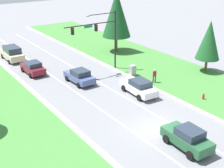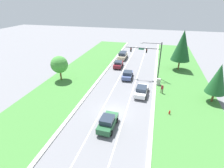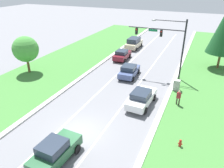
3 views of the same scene
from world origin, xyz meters
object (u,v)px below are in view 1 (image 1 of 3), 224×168
(champagne_suv, at_px, (12,53))
(conifer_near_right_tree, at_px, (209,40))
(forest_sedan, at_px, (187,138))
(slate_blue_sedan, at_px, (80,76))
(fire_hydrant, at_px, (203,97))
(traffic_signal_mast, at_px, (102,33))
(utility_cabinet, at_px, (132,71))
(pedestrian, at_px, (154,75))
(white_sedan, at_px, (139,87))
(burgundy_sedan, at_px, (33,68))
(conifer_far_right_tree, at_px, (117,14))

(champagne_suv, relative_size, conifer_near_right_tree, 0.77)
(forest_sedan, xyz_separation_m, slate_blue_sedan, (-0.26, 16.19, -0.08))
(champagne_suv, height_order, fire_hydrant, champagne_suv)
(traffic_signal_mast, xyz_separation_m, conifer_near_right_tree, (10.77, -7.48, -0.94))
(champagne_suv, xyz_separation_m, utility_cabinet, (9.96, -14.51, -0.31))
(forest_sedan, distance_m, utility_cabinet, 15.71)
(pedestrian, bearing_deg, champagne_suv, -38.99)
(white_sedan, relative_size, utility_cabinet, 3.52)
(traffic_signal_mast, relative_size, slate_blue_sedan, 1.76)
(pedestrian, bearing_deg, traffic_signal_mast, -46.49)
(white_sedan, height_order, pedestrian, pedestrian)
(burgundy_sedan, height_order, pedestrian, pedestrian)
(fire_hydrant, xyz_separation_m, conifer_far_right_tree, (2.66, 19.00, 5.39))
(champagne_suv, xyz_separation_m, conifer_near_right_tree, (18.51, -18.60, 3.09))
(burgundy_sedan, xyz_separation_m, conifer_far_right_tree, (14.05, 1.87, 4.95))
(pedestrian, xyz_separation_m, conifer_far_right_tree, (3.74, 12.76, 4.80))
(slate_blue_sedan, bearing_deg, fire_hydrant, -56.29)
(forest_sedan, height_order, conifer_near_right_tree, conifer_near_right_tree)
(conifer_near_right_tree, bearing_deg, fire_hydrant, -141.64)
(traffic_signal_mast, relative_size, burgundy_sedan, 1.82)
(champagne_suv, xyz_separation_m, pedestrian, (10.61, -17.74, -0.04))
(traffic_signal_mast, bearing_deg, slate_blue_sedan, -158.05)
(forest_sedan, bearing_deg, fire_hydrant, 35.13)
(champagne_suv, relative_size, fire_hydrant, 7.15)
(burgundy_sedan, xyz_separation_m, champagne_suv, (-0.31, 6.86, 0.20))
(traffic_signal_mast, xyz_separation_m, utility_cabinet, (2.22, -3.39, -4.35))
(traffic_signal_mast, height_order, utility_cabinet, traffic_signal_mast)
(white_sedan, bearing_deg, champagne_suv, 113.87)
(slate_blue_sedan, bearing_deg, conifer_near_right_tree, -23.44)
(pedestrian, bearing_deg, burgundy_sedan, -26.43)
(pedestrian, distance_m, fire_hydrant, 6.37)
(fire_hydrant, bearing_deg, conifer_far_right_tree, 82.04)
(slate_blue_sedan, relative_size, conifer_near_right_tree, 0.66)
(conifer_far_right_tree, bearing_deg, burgundy_sedan, -172.40)
(forest_sedan, height_order, fire_hydrant, forest_sedan)
(traffic_signal_mast, bearing_deg, pedestrian, -66.62)
(champagne_suv, bearing_deg, white_sedan, -69.24)
(utility_cabinet, distance_m, conifer_near_right_tree, 10.07)
(forest_sedan, distance_m, pedestrian, 13.11)
(white_sedan, bearing_deg, slate_blue_sedan, 122.63)
(white_sedan, bearing_deg, burgundy_sedan, 122.51)
(champagne_suv, height_order, conifer_near_right_tree, conifer_near_right_tree)
(champagne_suv, xyz_separation_m, slate_blue_sedan, (3.59, -12.79, -0.18))
(white_sedan, bearing_deg, conifer_near_right_tree, 6.23)
(utility_cabinet, relative_size, conifer_far_right_tree, 0.15)
(fire_hydrant, relative_size, conifer_far_right_tree, 0.08)
(conifer_near_right_tree, bearing_deg, pedestrian, 173.86)
(conifer_near_right_tree, bearing_deg, white_sedan, -177.13)
(forest_sedan, height_order, pedestrian, forest_sedan)
(conifer_far_right_tree, bearing_deg, pedestrian, -106.36)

